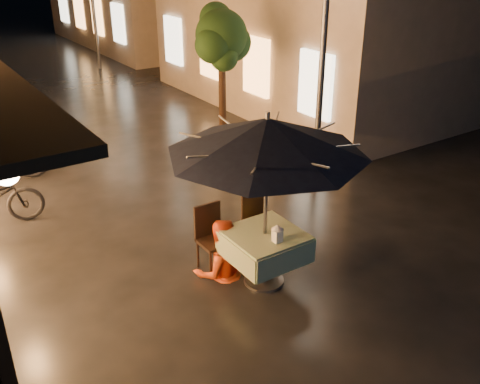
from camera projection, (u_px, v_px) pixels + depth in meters
ground at (248, 271)px, 7.71m from camera, size 90.00×90.00×0.00m
street_tree at (222, 39)px, 11.27m from camera, size 1.43×1.20×3.15m
streetlamp_near at (324, 27)px, 9.47m from camera, size 0.36×0.36×4.23m
cafe_table at (265, 245)px, 7.23m from camera, size 0.99×0.99×0.78m
patio_umbrella at (267, 136)px, 6.56m from camera, size 2.58×2.58×2.46m
cafe_chair_left at (211, 234)px, 7.60m from camera, size 0.42×0.42×0.97m
cafe_chair_right at (257, 219)px, 8.00m from camera, size 0.42×0.42×0.97m
table_lantern at (277, 232)px, 6.89m from camera, size 0.16×0.16×0.25m
person_orange at (220, 223)px, 7.32m from camera, size 0.92×0.79×1.64m
person_yellow at (267, 216)px, 7.78m from camera, size 0.89×0.52×1.37m
bicycle_1 at (3, 158)px, 10.26m from camera, size 1.74×0.54×1.04m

